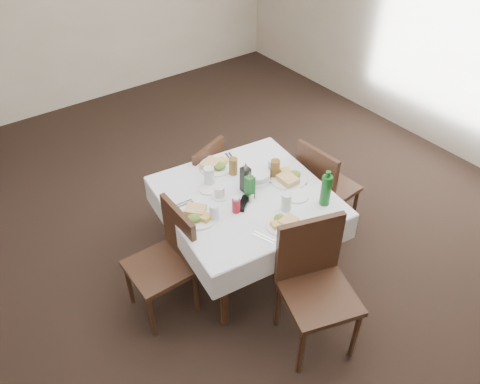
% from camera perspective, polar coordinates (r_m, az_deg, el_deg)
% --- Properties ---
extents(ground_plane, '(7.00, 7.00, 0.00)m').
position_cam_1_polar(ground_plane, '(4.02, -1.42, -8.76)').
color(ground_plane, black).
extents(room_shell, '(6.04, 7.04, 2.80)m').
position_cam_1_polar(room_shell, '(2.99, -1.95, 13.92)').
color(room_shell, '#C3AF93').
rests_on(room_shell, ground).
extents(dining_table, '(1.31, 1.31, 0.76)m').
position_cam_1_polar(dining_table, '(3.55, 0.75, -1.44)').
color(dining_table, black).
rests_on(dining_table, ground).
extents(chair_north, '(0.51, 0.51, 0.84)m').
position_cam_1_polar(chair_north, '(4.15, -4.79, 1.84)').
color(chair_north, black).
rests_on(chair_north, ground).
extents(chair_south, '(0.58, 0.58, 0.98)m').
position_cam_1_polar(chair_south, '(3.22, 9.02, -10.26)').
color(chair_south, black).
rests_on(chair_south, ground).
extents(chair_east, '(0.46, 0.46, 0.91)m').
position_cam_1_polar(chair_east, '(4.05, 10.00, 0.96)').
color(chair_east, black).
rests_on(chair_east, ground).
extents(chair_west, '(0.42, 0.42, 0.90)m').
position_cam_1_polar(chair_west, '(3.42, -8.69, -7.63)').
color(chair_west, black).
rests_on(chair_west, ground).
extents(meal_north, '(0.28, 0.28, 0.06)m').
position_cam_1_polar(meal_north, '(3.76, -3.00, 3.28)').
color(meal_north, white).
rests_on(meal_north, dining_table).
extents(meal_south, '(0.24, 0.24, 0.05)m').
position_cam_1_polar(meal_south, '(3.24, 5.30, -3.73)').
color(meal_south, white).
rests_on(meal_south, dining_table).
extents(meal_east, '(0.29, 0.29, 0.06)m').
position_cam_1_polar(meal_east, '(3.64, 5.97, 1.75)').
color(meal_east, white).
rests_on(meal_east, dining_table).
extents(meal_west, '(0.27, 0.27, 0.06)m').
position_cam_1_polar(meal_west, '(3.30, -5.21, -2.82)').
color(meal_west, white).
rests_on(meal_west, dining_table).
extents(side_plate_a, '(0.16, 0.16, 0.01)m').
position_cam_1_polar(side_plate_a, '(3.55, -3.83, 0.44)').
color(side_plate_a, white).
rests_on(side_plate_a, dining_table).
extents(side_plate_b, '(0.18, 0.18, 0.01)m').
position_cam_1_polar(side_plate_b, '(3.50, 6.91, -0.43)').
color(side_plate_b, white).
rests_on(side_plate_b, dining_table).
extents(water_n, '(0.08, 0.08, 0.15)m').
position_cam_1_polar(water_n, '(3.56, -3.80, 1.94)').
color(water_n, silver).
rests_on(water_n, dining_table).
extents(water_s, '(0.07, 0.07, 0.14)m').
position_cam_1_polar(water_s, '(3.34, 5.66, -1.20)').
color(water_s, silver).
rests_on(water_s, dining_table).
extents(water_e, '(0.07, 0.07, 0.12)m').
position_cam_1_polar(water_e, '(3.68, 3.90, 3.11)').
color(water_e, silver).
rests_on(water_e, dining_table).
extents(water_w, '(0.07, 0.07, 0.12)m').
position_cam_1_polar(water_w, '(3.26, -3.17, -2.46)').
color(water_w, silver).
rests_on(water_w, dining_table).
extents(iced_tea_a, '(0.07, 0.07, 0.14)m').
position_cam_1_polar(iced_tea_a, '(3.66, -0.82, 3.15)').
color(iced_tea_a, brown).
rests_on(iced_tea_a, dining_table).
extents(iced_tea_b, '(0.07, 0.07, 0.15)m').
position_cam_1_polar(iced_tea_b, '(3.64, 4.30, 2.85)').
color(iced_tea_b, brown).
rests_on(iced_tea_b, dining_table).
extents(bread_basket, '(0.23, 0.23, 0.08)m').
position_cam_1_polar(bread_basket, '(3.62, 2.06, 1.94)').
color(bread_basket, silver).
rests_on(bread_basket, dining_table).
extents(oil_cruet_dark, '(0.06, 0.06, 0.26)m').
position_cam_1_polar(oil_cruet_dark, '(3.47, 0.67, 1.67)').
color(oil_cruet_dark, black).
rests_on(oil_cruet_dark, dining_table).
extents(oil_cruet_green, '(0.06, 0.06, 0.25)m').
position_cam_1_polar(oil_cruet_green, '(3.40, 1.20, 0.66)').
color(oil_cruet_green, '#135B1B').
rests_on(oil_cruet_green, dining_table).
extents(ketchup_bottle, '(0.06, 0.06, 0.13)m').
position_cam_1_polar(ketchup_bottle, '(3.31, -0.48, -1.59)').
color(ketchup_bottle, maroon).
rests_on(ketchup_bottle, dining_table).
extents(salt_shaker, '(0.04, 0.04, 0.08)m').
position_cam_1_polar(salt_shaker, '(3.40, 1.39, -0.67)').
color(salt_shaker, white).
rests_on(salt_shaker, dining_table).
extents(pepper_shaker, '(0.03, 0.03, 0.07)m').
position_cam_1_polar(pepper_shaker, '(3.41, 1.41, -0.65)').
color(pepper_shaker, '#3E3223').
rests_on(pepper_shaker, dining_table).
extents(coffee_mug, '(0.13, 0.12, 0.09)m').
position_cam_1_polar(coffee_mug, '(3.45, -2.49, -0.02)').
color(coffee_mug, white).
rests_on(coffee_mug, dining_table).
extents(sunglasses, '(0.15, 0.14, 0.03)m').
position_cam_1_polar(sunglasses, '(3.39, 0.42, -1.40)').
color(sunglasses, black).
rests_on(sunglasses, dining_table).
extents(green_bottle, '(0.08, 0.08, 0.29)m').
position_cam_1_polar(green_bottle, '(3.39, 10.44, 0.27)').
color(green_bottle, '#135B1B').
rests_on(green_bottle, dining_table).
extents(sugar_caddy, '(0.11, 0.09, 0.05)m').
position_cam_1_polar(sugar_caddy, '(3.61, 5.92, 1.41)').
color(sugar_caddy, white).
rests_on(sugar_caddy, dining_table).
extents(cutlery_n, '(0.08, 0.18, 0.01)m').
position_cam_1_polar(cutlery_n, '(3.87, -1.12, 4.13)').
color(cutlery_n, silver).
rests_on(cutlery_n, dining_table).
extents(cutlery_s, '(0.09, 0.16, 0.01)m').
position_cam_1_polar(cutlery_s, '(3.15, 2.91, -5.54)').
color(cutlery_s, silver).
rests_on(cutlery_s, dining_table).
extents(cutlery_e, '(0.19, 0.05, 0.01)m').
position_cam_1_polar(cutlery_e, '(3.58, 6.86, 0.60)').
color(cutlery_e, silver).
rests_on(cutlery_e, dining_table).
extents(cutlery_w, '(0.17, 0.05, 0.01)m').
position_cam_1_polar(cutlery_w, '(3.43, -7.06, -1.53)').
color(cutlery_w, silver).
rests_on(cutlery_w, dining_table).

